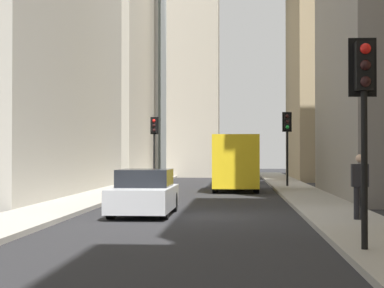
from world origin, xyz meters
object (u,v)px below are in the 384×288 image
object	(u,v)px
sedan_silver	(144,194)
traffic_light_foreground	(364,93)
traffic_light_far_junction	(154,134)
pedestrian	(360,184)
traffic_light_midblock	(287,131)
delivery_truck	(236,163)

from	to	relation	value
sedan_silver	traffic_light_foreground	distance (m)	9.94
traffic_light_foreground	traffic_light_far_junction	distance (m)	30.80
traffic_light_foreground	pedestrian	world-z (taller)	traffic_light_foreground
sedan_silver	traffic_light_midblock	world-z (taller)	traffic_light_midblock
pedestrian	delivery_truck	bearing A→B (deg)	11.44
traffic_light_foreground	pedestrian	size ratio (longest dim) A/B	2.25
sedan_silver	pedestrian	world-z (taller)	pedestrian
sedan_silver	traffic_light_midblock	distance (m)	17.78
traffic_light_midblock	traffic_light_far_junction	bearing A→B (deg)	57.98
traffic_light_foreground	traffic_light_far_junction	xyz separation A→B (m)	(29.84, 7.62, 0.16)
delivery_truck	sedan_silver	size ratio (longest dim) A/B	1.50
pedestrian	traffic_light_far_junction	bearing A→B (deg)	19.55
delivery_truck	sedan_silver	bearing A→B (deg)	168.81
sedan_silver	pedestrian	xyz separation A→B (m)	(-2.42, -6.15, 0.43)
delivery_truck	traffic_light_midblock	size ratio (longest dim) A/B	1.58
sedan_silver	traffic_light_midblock	bearing A→B (deg)	-18.66
traffic_light_foreground	delivery_truck	bearing A→B (deg)	6.18
traffic_light_foreground	traffic_light_far_junction	bearing A→B (deg)	14.33
delivery_truck	sedan_silver	distance (m)	14.45
pedestrian	traffic_light_foreground	bearing A→B (deg)	170.62
traffic_light_midblock	pedestrian	distance (m)	19.22
traffic_light_midblock	sedan_silver	bearing A→B (deg)	161.34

